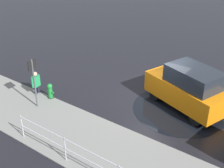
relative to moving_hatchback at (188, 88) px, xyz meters
name	(u,v)px	position (x,y,z in m)	size (l,w,h in m)	color
ground_plane	(153,101)	(1.52, 0.46, -1.03)	(60.00, 60.00, 0.00)	black
kerb_strip	(98,146)	(1.52, 4.66, -1.01)	(24.00, 3.20, 0.04)	slate
moving_hatchback	(188,88)	(0.00, 0.00, 0.00)	(4.24, 2.87, 2.06)	orange
fire_hydrant	(50,91)	(5.68, 3.16, -0.63)	(0.42, 0.31, 0.80)	#197A2D
pedestrian	(36,82)	(6.55, 3.25, -0.34)	(0.28, 0.57, 1.22)	#1E8C4C
metal_railing	(90,158)	(0.82, 5.97, -0.30)	(7.02, 0.04, 1.05)	#B7BABF
sign_post	(34,77)	(5.62, 4.07, 0.55)	(0.07, 0.44, 2.40)	#4C4C51
puddle_patch	(180,109)	(0.13, 0.33, -1.02)	(4.38, 4.38, 0.01)	black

